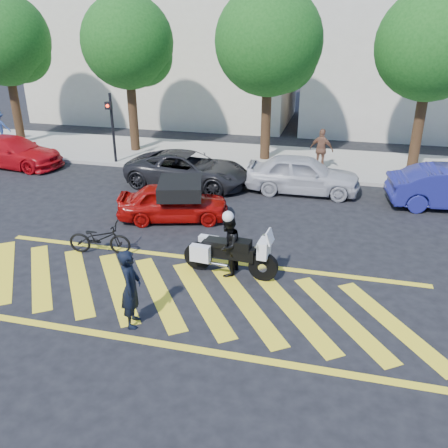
% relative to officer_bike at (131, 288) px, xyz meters
% --- Properties ---
extents(ground, '(90.00, 90.00, 0.00)m').
position_rel_officer_bike_xyz_m(ground, '(0.65, 1.38, -0.90)').
color(ground, black).
rests_on(ground, ground).
extents(sidewalk, '(60.00, 5.00, 0.15)m').
position_rel_officer_bike_xyz_m(sidewalk, '(0.65, 13.38, -0.83)').
color(sidewalk, '#9E998E').
rests_on(sidewalk, ground).
extents(crosswalk, '(12.33, 4.00, 0.01)m').
position_rel_officer_bike_xyz_m(crosswalk, '(0.61, 1.38, -0.90)').
color(crosswalk, yellow).
rests_on(crosswalk, ground).
extents(building_left, '(16.00, 8.00, 10.00)m').
position_rel_officer_bike_xyz_m(building_left, '(-7.35, 22.38, 4.10)').
color(building_left, beige).
rests_on(building_left, ground).
extents(tree_far_left, '(4.40, 4.40, 7.41)m').
position_rel_officer_bike_xyz_m(tree_far_left, '(-12.23, 13.44, 4.14)').
color(tree_far_left, black).
rests_on(tree_far_left, ground).
extents(tree_left, '(4.20, 4.20, 7.26)m').
position_rel_officer_bike_xyz_m(tree_left, '(-5.73, 13.44, 4.09)').
color(tree_left, black).
rests_on(tree_left, ground).
extents(tree_center, '(4.60, 4.60, 7.56)m').
position_rel_officer_bike_xyz_m(tree_center, '(0.77, 13.44, 4.20)').
color(tree_center, black).
rests_on(tree_center, ground).
extents(tree_right, '(4.40, 4.40, 7.41)m').
position_rel_officer_bike_xyz_m(tree_right, '(7.27, 13.44, 4.14)').
color(tree_right, black).
rests_on(tree_right, ground).
extents(signal_pole, '(0.28, 0.43, 3.20)m').
position_rel_officer_bike_xyz_m(signal_pole, '(-5.85, 11.11, 1.02)').
color(signal_pole, black).
rests_on(signal_pole, ground).
extents(officer_bike, '(0.58, 0.74, 1.80)m').
position_rel_officer_bike_xyz_m(officer_bike, '(0.00, 0.00, 0.00)').
color(officer_bike, black).
rests_on(officer_bike, ground).
extents(bicycle, '(1.85, 0.88, 0.93)m').
position_rel_officer_bike_xyz_m(bicycle, '(-2.32, 2.93, -0.44)').
color(bicycle, black).
rests_on(bicycle, ground).
extents(police_motorcycle, '(2.55, 0.85, 1.12)m').
position_rel_officer_bike_xyz_m(police_motorcycle, '(1.51, 2.67, -0.29)').
color(police_motorcycle, black).
rests_on(police_motorcycle, ground).
extents(officer_moto, '(0.69, 0.85, 1.64)m').
position_rel_officer_bike_xyz_m(officer_moto, '(1.49, 2.66, -0.08)').
color(officer_moto, black).
rests_on(officer_moto, ground).
extents(red_convertible, '(3.86, 2.35, 1.23)m').
position_rel_officer_bike_xyz_m(red_convertible, '(-1.13, 5.77, -0.29)').
color(red_convertible, '#9F0A07').
rests_on(red_convertible, ground).
extents(parked_left, '(4.74, 2.28, 1.33)m').
position_rel_officer_bike_xyz_m(parked_left, '(-10.15, 9.83, -0.24)').
color(parked_left, '#B90B13').
rests_on(parked_left, ground).
extents(parked_mid_left, '(5.03, 2.54, 1.36)m').
position_rel_officer_bike_xyz_m(parked_mid_left, '(-1.72, 9.18, -0.22)').
color(parked_mid_left, black).
rests_on(parked_mid_left, ground).
extents(parked_mid_right, '(4.32, 1.80, 1.46)m').
position_rel_officer_bike_xyz_m(parked_mid_right, '(2.75, 9.49, -0.17)').
color(parked_mid_right, '#B5B5B9').
rests_on(parked_mid_right, ground).
extents(pedestrian_right, '(1.11, 0.70, 1.76)m').
position_rel_officer_bike_xyz_m(pedestrian_right, '(3.27, 12.20, 0.13)').
color(pedestrian_right, brown).
rests_on(pedestrian_right, sidewalk).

